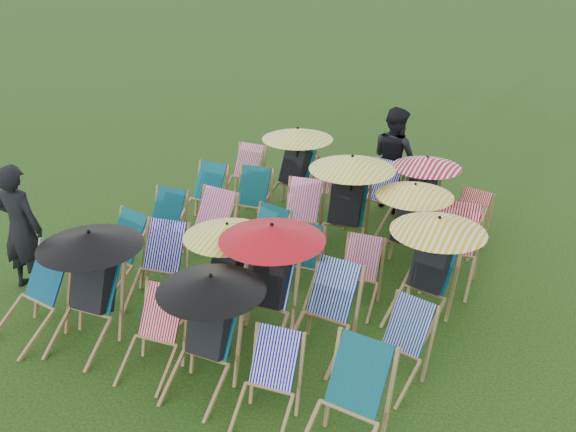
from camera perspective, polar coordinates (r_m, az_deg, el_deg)
The scene contains 33 objects.
ground at distance 8.71m, azimuth -0.80°, elevation -6.18°, with size 100.00×100.00×0.00m, color black.
deckchair_0 at distance 8.08m, azimuth -21.94°, elevation -6.71°, with size 0.76×0.99×1.00m.
deckchair_1 at distance 7.59m, azimuth -17.47°, elevation -6.05°, with size 1.17×1.24×1.39m.
deckchair_2 at distance 7.12m, azimuth -12.02°, elevation -10.46°, with size 0.67×0.86×0.87m.
deckchair_3 at distance 6.64m, azimuth -7.41°, elevation -10.19°, with size 1.10×1.15×1.31m.
deckchair_4 at distance 6.35m, azimuth -1.94°, elevation -14.83°, with size 0.65×0.84×0.85m.
deckchair_5 at distance 6.02m, azimuth 5.06°, elevation -16.66°, with size 0.72×0.96×1.00m.
deckchair_6 at distance 8.74m, azimuth -15.33°, elevation -3.39°, with size 0.79×0.99×0.97m.
deckchair_7 at distance 8.32m, azimuth -11.62°, elevation -4.52°, with size 0.78×0.98×0.96m.
deckchair_8 at distance 7.76m, azimuth -5.97°, elevation -4.81°, with size 1.06×1.13×1.25m.
deckchair_9 at distance 7.31m, azimuth -2.07°, elevation -5.86°, with size 1.20×1.28×1.43m.
deckchair_10 at distance 7.23m, azimuth 3.07°, elevation -8.71°, with size 0.69×0.93×0.98m.
deckchair_11 at distance 6.93m, azimuth 9.63°, elevation -11.43°, with size 0.71×0.87×0.85m.
deckchair_12 at distance 9.46m, azimuth -11.40°, elevation -0.91°, with size 0.65×0.87×0.91m.
deckchair_13 at distance 9.05m, azimuth -7.57°, elevation -1.47°, with size 0.73×0.98×1.02m.
deckchair_14 at distance 8.72m, azimuth -2.71°, elevation -2.72°, with size 0.72×0.92×0.92m.
deckchair_15 at distance 8.37m, azimuth 0.81°, elevation -4.24°, with size 0.63×0.82×0.84m.
deckchair_16 at distance 8.14m, azimuth 6.21°, elevation -5.34°, with size 0.63×0.81×0.82m.
deckchair_17 at distance 7.85m, azimuth 12.27°, elevation -4.54°, with size 1.13×1.21×1.34m.
deckchair_18 at distance 10.35m, azimuth -7.68°, elevation 1.69°, with size 0.63×0.86×0.92m.
deckchair_19 at distance 10.04m, azimuth -3.63°, elevation 1.16°, with size 0.72×0.93×0.94m.
deckchair_20 at distance 9.52m, azimuth 0.97°, elevation -0.12°, with size 0.76×0.95×0.94m.
deckchair_21 at distance 9.27m, azimuth 5.12°, elevation 1.09°, with size 1.23×1.33×1.46m.
deckchair_22 at distance 8.97m, azimuth 10.45°, elevation -0.86°, with size 1.06×1.12×1.25m.
deckchair_23 at distance 8.82m, azimuth 14.40°, elevation -2.85°, with size 0.74×0.98×1.01m.
deckchair_24 at distance 11.25m, azimuth -4.06°, elevation 3.71°, with size 0.63×0.85×0.89m.
deckchair_25 at distance 10.74m, azimuth 0.29°, elevation 4.36°, with size 1.18×1.26×1.39m.
deckchair_26 at distance 10.63m, azimuth 2.94°, elevation 2.34°, with size 0.62×0.83×0.86m.
deckchair_27 at distance 10.28m, azimuth 7.69°, elevation 1.71°, with size 0.79×1.00×0.98m.
deckchair_28 at distance 10.03m, azimuth 11.68°, elevation 1.84°, with size 1.05×1.13×1.25m.
deckchair_29 at distance 9.84m, azimuth 15.50°, elevation -0.59°, with size 0.67×0.84×0.83m.
person_left at distance 8.96m, azimuth -22.67°, elevation -1.00°, with size 0.64×0.42×1.74m, color black.
person_rear at distance 10.90m, azimuth 9.44°, elevation 5.09°, with size 0.85×0.66×1.74m, color black.
Camera 1 is at (3.62, -6.54, 4.47)m, focal length 40.00 mm.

